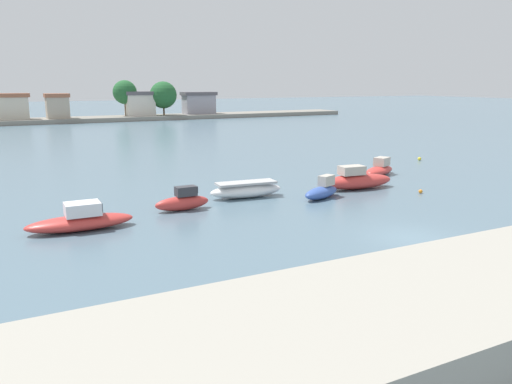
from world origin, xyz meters
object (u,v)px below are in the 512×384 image
at_px(moored_boat_1, 183,201).
at_px(moored_boat_4, 357,180).
at_px(mooring_buoy_0, 419,159).
at_px(mooring_buoy_1, 421,191).
at_px(moored_boat_5, 380,169).
at_px(moored_boat_2, 246,190).
at_px(moored_boat_3, 322,191).
at_px(moored_boat_0, 81,220).

xyz_separation_m(moored_boat_1, moored_boat_4, (13.10, 0.22, 0.08)).
distance_m(mooring_buoy_0, mooring_buoy_1, 15.66).
relative_size(moored_boat_5, mooring_buoy_0, 12.04).
height_order(moored_boat_1, moored_boat_2, moored_boat_1).
distance_m(moored_boat_3, moored_boat_4, 4.18).
relative_size(moored_boat_4, mooring_buoy_1, 20.99).
xyz_separation_m(moored_boat_0, moored_boat_5, (24.34, 5.35, -0.03)).
bearing_deg(moored_boat_2, mooring_buoy_0, 22.10).
xyz_separation_m(moored_boat_1, moored_boat_3, (9.15, -1.17, -0.04)).
bearing_deg(moored_boat_5, moored_boat_0, 167.97).
height_order(moored_boat_0, mooring_buoy_1, moored_boat_0).
relative_size(moored_boat_0, moored_boat_2, 1.07).
height_order(moored_boat_1, mooring_buoy_1, moored_boat_1).
distance_m(moored_boat_1, moored_boat_4, 13.10).
bearing_deg(moored_boat_3, moored_boat_0, 159.17).
distance_m(moored_boat_4, mooring_buoy_0, 15.96).
relative_size(moored_boat_3, mooring_buoy_1, 13.03).
bearing_deg(mooring_buoy_0, moored_boat_5, -153.68).
height_order(moored_boat_4, mooring_buoy_0, moored_boat_4).
distance_m(moored_boat_1, moored_boat_3, 9.23).
bearing_deg(moored_boat_1, moored_boat_3, -8.31).
bearing_deg(moored_boat_5, moored_boat_4, -169.88).
xyz_separation_m(moored_boat_3, mooring_buoy_1, (6.82, -1.90, -0.36)).
bearing_deg(moored_boat_4, moored_boat_3, -155.30).
distance_m(moored_boat_0, moored_boat_3, 15.22).
relative_size(moored_boat_1, moored_boat_5, 0.82).
bearing_deg(mooring_buoy_1, moored_boat_4, 131.19).
distance_m(moored_boat_3, mooring_buoy_0, 20.08).
relative_size(moored_boat_1, mooring_buoy_1, 12.46).
bearing_deg(moored_boat_3, mooring_buoy_0, 5.08).
bearing_deg(moored_boat_5, moored_boat_2, 165.93).
height_order(moored_boat_1, moored_boat_5, moored_boat_1).
relative_size(moored_boat_0, moored_boat_3, 1.55).
xyz_separation_m(moored_boat_3, mooring_buoy_0, (17.82, 9.25, -0.33)).
height_order(moored_boat_4, moored_boat_5, moored_boat_4).
height_order(moored_boat_3, mooring_buoy_1, moored_boat_3).
distance_m(moored_boat_1, moored_boat_5, 18.66).
relative_size(moored_boat_3, moored_boat_4, 0.62).
relative_size(moored_boat_4, mooring_buoy_0, 16.72).
bearing_deg(moored_boat_1, mooring_buoy_0, 15.64).
bearing_deg(mooring_buoy_1, moored_boat_0, 176.11).
height_order(moored_boat_2, mooring_buoy_0, moored_boat_2).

